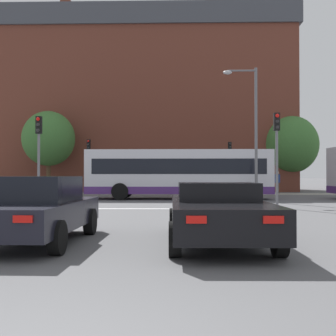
% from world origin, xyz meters
% --- Properties ---
extents(stop_line_strip, '(8.22, 0.30, 0.01)m').
position_xyz_m(stop_line_strip, '(0.00, 15.50, 0.00)').
color(stop_line_strip, silver).
rests_on(stop_line_strip, ground_plane).
extents(far_pavement, '(69.13, 2.50, 0.01)m').
position_xyz_m(far_pavement, '(0.00, 30.12, 0.01)').
color(far_pavement, gray).
rests_on(far_pavement, ground_plane).
extents(brick_civic_building, '(30.26, 10.78, 23.49)m').
position_xyz_m(brick_civic_building, '(-3.07, 38.85, 8.54)').
color(brick_civic_building, brown).
rests_on(brick_civic_building, ground_plane).
extents(car_saloon_left, '(1.99, 4.43, 1.43)m').
position_xyz_m(car_saloon_left, '(-1.85, 6.25, 0.73)').
color(car_saloon_left, black).
rests_on(car_saloon_left, ground_plane).
extents(car_roadster_right, '(2.13, 4.81, 1.30)m').
position_xyz_m(car_roadster_right, '(2.04, 6.27, 0.67)').
color(car_roadster_right, black).
rests_on(car_roadster_right, ground_plane).
extents(bus_crossing_lead, '(11.11, 2.73, 2.98)m').
position_xyz_m(bus_crossing_lead, '(1.22, 23.00, 1.59)').
color(bus_crossing_lead, silver).
rests_on(bus_crossing_lead, ground_plane).
extents(traffic_light_near_left, '(0.26, 0.31, 4.16)m').
position_xyz_m(traffic_light_near_left, '(-5.19, 16.33, 2.80)').
color(traffic_light_near_left, slate).
rests_on(traffic_light_near_left, ground_plane).
extents(traffic_light_far_right, '(0.26, 0.31, 3.97)m').
position_xyz_m(traffic_light_far_right, '(5.09, 29.14, 2.68)').
color(traffic_light_far_right, slate).
rests_on(traffic_light_far_right, ground_plane).
extents(traffic_light_far_left, '(0.26, 0.31, 4.19)m').
position_xyz_m(traffic_light_far_left, '(-5.64, 29.10, 2.81)').
color(traffic_light_far_left, slate).
rests_on(traffic_light_far_left, ground_plane).
extents(traffic_light_near_right, '(0.26, 0.31, 4.26)m').
position_xyz_m(traffic_light_near_right, '(5.61, 16.20, 2.86)').
color(traffic_light_near_right, slate).
rests_on(traffic_light_near_right, ground_plane).
extents(street_lamp_junction, '(1.92, 0.36, 7.48)m').
position_xyz_m(street_lamp_junction, '(5.25, 20.88, 4.53)').
color(street_lamp_junction, slate).
rests_on(street_lamp_junction, ground_plane).
extents(pedestrian_waiting, '(0.44, 0.31, 1.69)m').
position_xyz_m(pedestrian_waiting, '(-4.71, 29.47, 0.99)').
color(pedestrian_waiting, '#333851').
rests_on(pedestrian_waiting, ground_plane).
extents(pedestrian_walking_east, '(0.45, 0.42, 1.79)m').
position_xyz_m(pedestrian_walking_east, '(9.09, 30.98, 1.06)').
color(pedestrian_walking_east, brown).
rests_on(pedestrian_walking_east, ground_plane).
extents(tree_by_building, '(4.26, 4.26, 6.69)m').
position_xyz_m(tree_by_building, '(-9.40, 31.30, 4.44)').
color(tree_by_building, '#4C3823').
rests_on(tree_by_building, ground_plane).
extents(tree_kerbside, '(4.79, 4.79, 6.67)m').
position_xyz_m(tree_kerbside, '(11.04, 34.33, 4.14)').
color(tree_kerbside, '#4C3823').
rests_on(tree_kerbside, ground_plane).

